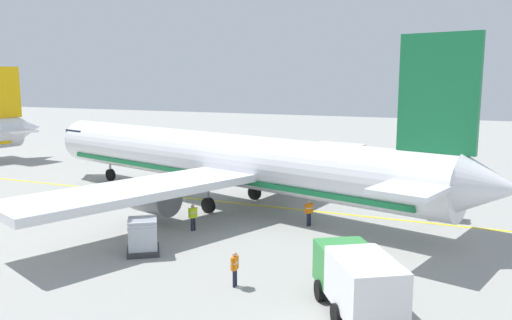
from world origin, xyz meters
name	(u,v)px	position (x,y,z in m)	size (l,w,h in m)	color
airliner_foreground	(223,160)	(28.90, 14.80, 3.39)	(34.18, 40.93, 11.90)	white
service_truck_fuel	(357,279)	(14.41, 1.54, 1.49)	(5.72, 4.72, 2.65)	#338C3F
cargo_container_near	(442,205)	(30.91, -0.72, 0.96)	(1.61, 1.61, 2.03)	#333338
cargo_container_mid	(143,236)	(17.14, 13.81, 0.98)	(2.38, 2.38, 2.07)	#333338
crew_marshaller	(406,188)	(35.76, 2.18, 0.97)	(0.41, 0.57, 1.64)	#191E33
crew_loader_left	(309,211)	(25.78, 7.06, 1.01)	(0.51, 0.46, 1.71)	#191E33
crew_loader_right	(193,215)	(21.94, 13.44, 0.99)	(0.54, 0.44, 1.68)	#191E33
crew_supervisor	(235,266)	(15.03, 7.28, 0.98)	(0.63, 0.25, 1.66)	#191E33
apron_guide_line	(281,208)	(29.49, 10.34, 0.01)	(0.30, 60.00, 0.01)	yellow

